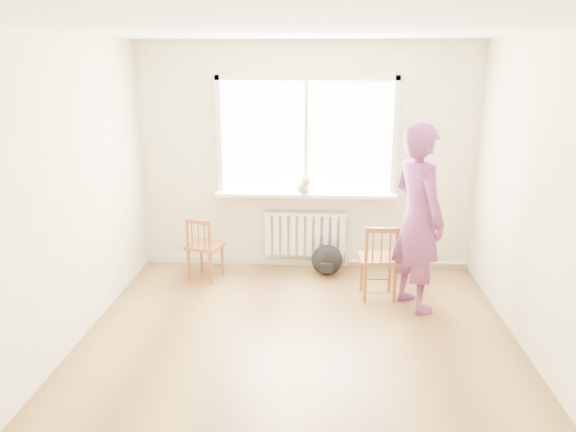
% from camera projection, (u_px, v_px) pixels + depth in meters
% --- Properties ---
extents(floor, '(4.50, 4.50, 0.00)m').
position_uv_depth(floor, '(297.00, 356.00, 4.87)').
color(floor, olive).
rests_on(floor, ground).
extents(ceiling, '(4.50, 4.50, 0.00)m').
position_uv_depth(ceiling, '(299.00, 29.00, 4.14)').
color(ceiling, white).
rests_on(ceiling, back_wall).
extents(back_wall, '(4.00, 0.01, 2.70)m').
position_uv_depth(back_wall, '(306.00, 158.00, 6.67)').
color(back_wall, '#F0E6C0').
rests_on(back_wall, ground).
extents(window, '(2.12, 0.05, 1.42)m').
position_uv_depth(window, '(306.00, 132.00, 6.56)').
color(window, white).
rests_on(window, back_wall).
extents(windowsill, '(2.15, 0.22, 0.04)m').
position_uv_depth(windowsill, '(306.00, 194.00, 6.67)').
color(windowsill, white).
rests_on(windowsill, back_wall).
extents(radiator, '(1.00, 0.12, 0.55)m').
position_uv_depth(radiator, '(305.00, 233.00, 6.82)').
color(radiator, white).
rests_on(radiator, back_wall).
extents(heating_pipe, '(1.40, 0.04, 0.04)m').
position_uv_depth(heating_pipe, '(407.00, 262.00, 6.88)').
color(heating_pipe, silver).
rests_on(heating_pipe, back_wall).
extents(baseboard, '(4.00, 0.03, 0.08)m').
position_uv_depth(baseboard, '(305.00, 262.00, 7.00)').
color(baseboard, beige).
rests_on(baseboard, ground).
extents(chair_left, '(0.46, 0.45, 0.76)m').
position_uv_depth(chair_left, '(203.00, 249.00, 6.45)').
color(chair_left, brown).
rests_on(chair_left, floor).
extents(chair_right, '(0.43, 0.41, 0.83)m').
position_uv_depth(chair_right, '(379.00, 262.00, 5.93)').
color(chair_right, brown).
rests_on(chair_right, floor).
extents(person, '(0.72, 0.83, 1.90)m').
position_uv_depth(person, '(418.00, 218.00, 5.60)').
color(person, '#B43C3E').
rests_on(person, floor).
extents(cat, '(0.23, 0.37, 0.26)m').
position_uv_depth(cat, '(304.00, 186.00, 6.56)').
color(cat, beige).
rests_on(cat, windowsill).
extents(backpack, '(0.44, 0.38, 0.37)m').
position_uv_depth(backpack, '(327.00, 260.00, 6.66)').
color(backpack, black).
rests_on(backpack, floor).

